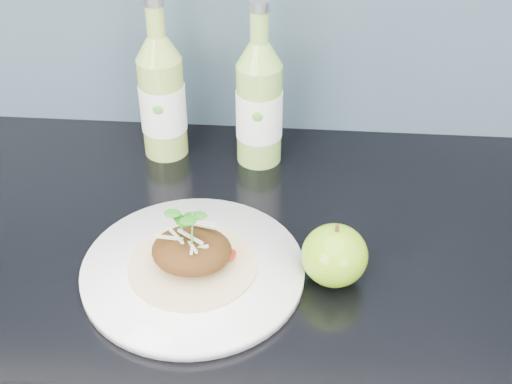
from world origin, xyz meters
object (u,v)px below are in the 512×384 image
at_px(dinner_plate, 193,271).
at_px(cider_bottle_right, 259,103).
at_px(cider_bottle_left, 162,97).
at_px(green_apple, 335,255).

relative_size(dinner_plate, cider_bottle_right, 1.12).
bearing_deg(cider_bottle_right, cider_bottle_left, -179.42).
relative_size(dinner_plate, cider_bottle_left, 1.12).
xyz_separation_m(dinner_plate, cider_bottle_left, (-0.09, 0.30, 0.10)).
bearing_deg(cider_bottle_left, dinner_plate, -97.83).
distance_m(dinner_plate, green_apple, 0.19).
bearing_deg(green_apple, cider_bottle_right, 113.22).
bearing_deg(cider_bottle_left, green_apple, -70.89).
bearing_deg(cider_bottle_right, green_apple, -62.85).
height_order(cider_bottle_left, cider_bottle_right, same).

